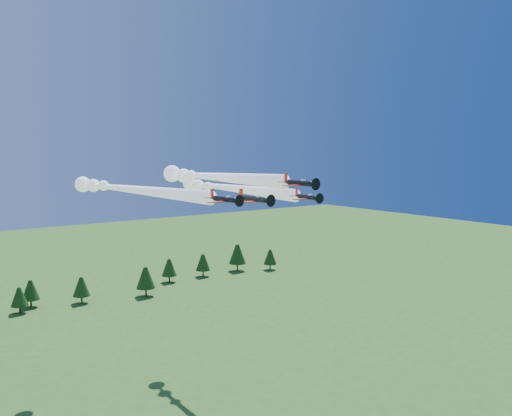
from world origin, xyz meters
TOP-DOWN VIEW (x-y plane):
  - plane_lead at (-2.32, 15.80)m, footprint 7.13×46.49m
  - plane_left at (-12.96, 31.77)m, footprint 11.07×58.33m
  - plane_right at (11.30, 30.54)m, footprint 7.93×54.33m
  - plane_slot at (1.30, 5.76)m, footprint 8.35×9.05m
  - treeline at (0.66, 108.11)m, footprint 173.00×21.84m

SIDE VIEW (x-z plane):
  - treeline at x=0.66m, z-range 0.62..12.14m
  - plane_slot at x=1.30m, z-range 41.71..44.64m
  - plane_right at x=11.30m, z-range 41.66..45.36m
  - plane_left at x=-12.96m, z-range 42.34..46.04m
  - plane_lead at x=-2.32m, z-range 45.30..49.00m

